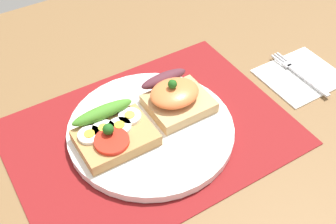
{
  "coord_description": "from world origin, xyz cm",
  "views": [
    {
      "loc": [
        -20.24,
        -37.56,
        47.43
      ],
      "look_at": [
        3.0,
        0.0,
        3.09
      ],
      "focal_mm": 45.36,
      "sensor_mm": 36.0,
      "label": 1
    }
  ],
  "objects_px": {
    "plate": "(151,130)",
    "fork": "(298,72)",
    "sandwich_egg_tomato": "(114,134)",
    "napkin": "(301,75)",
    "sandwich_salmon": "(175,96)"
  },
  "relations": [
    {
      "from": "plate",
      "to": "fork",
      "type": "distance_m",
      "value": 0.28
    },
    {
      "from": "sandwich_egg_tomato",
      "to": "fork",
      "type": "bearing_deg",
      "value": -3.33
    },
    {
      "from": "sandwich_egg_tomato",
      "to": "sandwich_salmon",
      "type": "xyz_separation_m",
      "value": [
        0.11,
        0.02,
        0.0
      ]
    },
    {
      "from": "plate",
      "to": "fork",
      "type": "height_order",
      "value": "plate"
    },
    {
      "from": "sandwich_egg_tomato",
      "to": "fork",
      "type": "relative_size",
      "value": 0.83
    },
    {
      "from": "sandwich_salmon",
      "to": "fork",
      "type": "height_order",
      "value": "sandwich_salmon"
    },
    {
      "from": "sandwich_egg_tomato",
      "to": "sandwich_salmon",
      "type": "relative_size",
      "value": 1.13
    },
    {
      "from": "plate",
      "to": "napkin",
      "type": "relative_size",
      "value": 1.91
    },
    {
      "from": "sandwich_salmon",
      "to": "napkin",
      "type": "bearing_deg",
      "value": -9.72
    },
    {
      "from": "plate",
      "to": "fork",
      "type": "bearing_deg",
      "value": -3.32
    },
    {
      "from": "plate",
      "to": "sandwich_salmon",
      "type": "distance_m",
      "value": 0.06
    },
    {
      "from": "plate",
      "to": "napkin",
      "type": "xyz_separation_m",
      "value": [
        0.29,
        -0.02,
        -0.01
      ]
    },
    {
      "from": "sandwich_salmon",
      "to": "plate",
      "type": "bearing_deg",
      "value": -160.83
    },
    {
      "from": "sandwich_egg_tomato",
      "to": "napkin",
      "type": "relative_size",
      "value": 0.83
    },
    {
      "from": "napkin",
      "to": "fork",
      "type": "distance_m",
      "value": 0.01
    }
  ]
}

